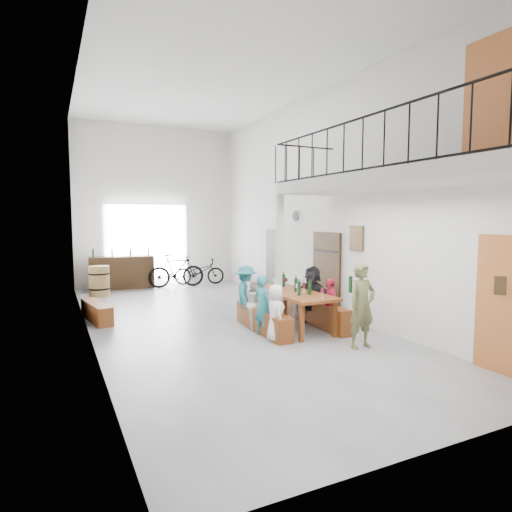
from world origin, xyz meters
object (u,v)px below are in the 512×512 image
tasting_table (292,295)px  side_bench (97,312)px  host_standing (362,306)px  oak_barrel (99,281)px  bench_inner (263,320)px  serving_counter (122,273)px  bicycle_near (199,271)px

tasting_table → side_bench: size_ratio=1.50×
side_bench → host_standing: (4.14, -4.21, 0.56)m
side_bench → oak_barrel: (0.38, 3.31, 0.24)m
tasting_table → bench_inner: tasting_table is taller
bench_inner → serving_counter: (-1.81, 6.82, 0.30)m
bicycle_near → side_bench: bearing=152.2°
side_bench → tasting_table: bearing=-33.7°
host_standing → bicycle_near: size_ratio=0.89×
side_bench → bench_inner: bearing=-39.1°
bench_inner → bicycle_near: (0.80, 6.63, 0.22)m
bench_inner → oak_barrel: 6.34m
bench_inner → oak_barrel: size_ratio=2.27×
side_bench → oak_barrel: 3.34m
serving_counter → bench_inner: bearing=-70.4°
tasting_table → oak_barrel: size_ratio=2.49×
serving_counter → bicycle_near: bearing=0.4°
bench_inner → host_standing: 2.15m
bench_inner → bicycle_near: 6.68m
tasting_table → serving_counter: 7.29m
side_bench → host_standing: bearing=-45.4°
bench_inner → serving_counter: size_ratio=1.01×
oak_barrel → serving_counter: size_ratio=0.44×
side_bench → bicycle_near: bearing=47.6°
oak_barrel → side_bench: bearing=-96.6°
side_bench → bicycle_near: size_ratio=0.87×
tasting_table → oak_barrel: oak_barrel is taller
serving_counter → side_bench: bearing=-100.7°
oak_barrel → host_standing: host_standing is taller
bicycle_near → tasting_table: bearing=-166.3°
tasting_table → host_standing: (0.43, -1.73, 0.07)m
bench_inner → bicycle_near: bicycle_near is taller
tasting_table → serving_counter: (-2.51, 6.85, -0.17)m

